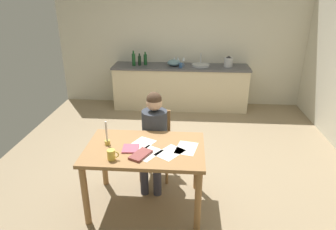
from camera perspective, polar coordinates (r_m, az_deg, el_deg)
The scene contains 24 objects.
ground_plane at distance 4.43m, azimuth 1.19°, elevation -9.20°, with size 5.20×5.20×0.04m, color #937F60.
wall_back at distance 6.44m, azimuth 2.62°, elevation 13.61°, with size 5.20×0.12×2.60m, color beige.
kitchen_counter at distance 6.28m, azimuth 2.37°, elevation 5.42°, with size 2.77×0.64×0.90m.
dining_table at distance 3.31m, azimuth -4.41°, elevation -7.93°, with size 1.29×0.83×0.76m.
chair_at_table at distance 3.94m, azimuth -2.35°, elevation -4.88°, with size 0.41×0.41×0.89m.
person_seated at distance 3.73m, azimuth -2.71°, elevation -3.50°, with size 0.33×0.60×1.19m.
coffee_mug at distance 3.05m, azimuth -10.76°, elevation -7.49°, with size 0.12×0.08×0.11m.
candlestick at distance 3.33m, azimuth -11.58°, elevation -4.39°, with size 0.06×0.06×0.28m.
book_magazine at distance 3.09m, azimuth -5.26°, elevation -7.58°, with size 0.14×0.25×0.03m, color brown.
book_cookery at distance 3.23m, azimuth -7.18°, elevation -6.39°, with size 0.17×0.19×0.02m, color #B55169.
paper_letter at distance 3.23m, azimuth 3.54°, elevation -6.34°, with size 0.21×0.30×0.00m, color white.
paper_bill at distance 3.14m, azimuth -3.91°, elevation -7.31°, with size 0.21×0.30×0.00m, color white.
paper_envelope at distance 3.32m, azimuth -5.05°, elevation -5.52°, with size 0.21×0.30×0.00m, color white.
paper_receipt at distance 3.15m, azimuth 0.37°, elevation -7.18°, with size 0.21×0.30×0.00m, color white.
sink_unit at distance 6.16m, azimuth 6.31°, elevation 9.50°, with size 0.36×0.36×0.24m.
bottle_oil at distance 6.19m, azimuth -6.59°, elevation 10.54°, with size 0.07×0.07×0.30m.
bottle_vinegar at distance 6.20m, azimuth -5.47°, elevation 10.36°, with size 0.06×0.06×0.24m.
bottle_wine_red at distance 6.24m, azimuth -4.36°, elevation 10.57°, with size 0.07×0.07×0.26m.
mixing_bowl at distance 6.15m, azimuth 1.16°, elevation 9.98°, with size 0.28×0.28×0.12m, color #668C99.
stovetop_kettle at distance 6.19m, azimuth 11.47°, elevation 9.95°, with size 0.18×0.18×0.22m.
wine_glass_near_sink at distance 6.28m, azimuth 3.01°, elevation 10.66°, with size 0.07×0.07×0.15m.
wine_glass_by_kettle at distance 6.29m, azimuth 1.93°, elevation 10.69°, with size 0.07×0.07×0.15m.
wine_glass_back_left at distance 6.29m, azimuth 1.20°, elevation 10.70°, with size 0.07×0.07×0.15m.
teacup_on_counter at distance 6.01m, azimuth 2.48°, elevation 9.51°, with size 0.11×0.07×0.10m.
Camera 1 is at (0.19, -3.75, 2.33)m, focal length 31.85 mm.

